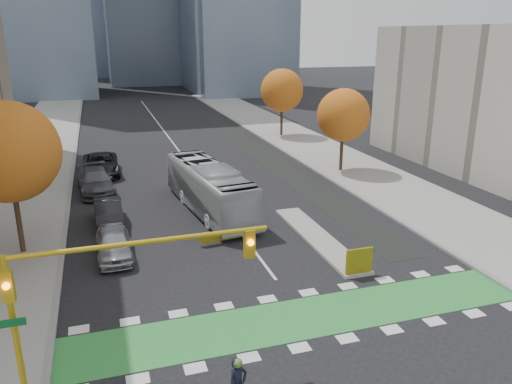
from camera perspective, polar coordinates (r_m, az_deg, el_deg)
ground at (r=20.49m, az=7.25°, el=-16.15°), size 300.00×300.00×0.00m
sidewalk_west at (r=37.58m, az=-25.93°, el=-1.64°), size 7.00×120.00×0.15m
sidewalk_east at (r=42.60m, az=12.63°, el=1.88°), size 7.00×120.00×0.15m
curb_west at (r=37.18m, az=-20.62°, el=-1.17°), size 0.30×120.00×0.16m
curb_east at (r=41.00m, az=8.39°, el=1.51°), size 0.30×120.00×0.16m
bike_crossing at (r=21.63m, az=5.56°, el=-14.07°), size 20.00×3.00×0.01m
centre_line at (r=56.98m, az=-9.75°, el=5.93°), size 0.15×70.00×0.01m
bike_lane_paint at (r=49.07m, az=0.67°, el=4.30°), size 2.50×50.00×0.01m
median_island at (r=29.17m, az=7.08°, el=-5.22°), size 1.60×10.00×0.16m
hazard_board at (r=24.99m, az=11.72°, el=-7.72°), size 1.40×0.12×1.30m
tree_west at (r=28.29m, az=-26.47°, el=4.10°), size 5.20×5.20×8.22m
tree_east_near at (r=42.60m, az=9.95°, el=8.65°), size 4.40×4.40×7.08m
tree_east_far at (r=57.27m, az=2.99°, el=11.52°), size 4.80×4.80×7.65m
traffic_signal_west at (r=16.54m, az=-17.56°, el=-9.50°), size 8.53×0.56×5.20m
bus at (r=33.11m, az=-5.29°, el=0.46°), size 4.10×11.74×3.20m
parked_car_a at (r=27.52m, az=-15.97°, el=-5.68°), size 1.88×4.55×1.54m
parked_car_b at (r=32.19m, az=-16.53°, el=-2.31°), size 1.78×4.67×1.52m
parked_car_c at (r=39.05m, az=-17.86°, el=1.21°), size 2.92×6.12×1.72m
parked_car_d at (r=43.89m, az=-17.30°, el=3.03°), size 2.93×6.23×1.72m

